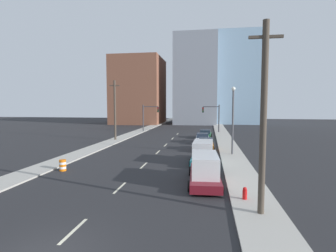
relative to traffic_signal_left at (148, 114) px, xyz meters
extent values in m
cube|color=#ADA89E|center=(-1.79, 3.89, -3.52)|extent=(2.61, 97.41, 0.12)
cube|color=#ADA89E|center=(15.13, 3.89, -3.52)|extent=(2.61, 97.41, 0.12)
cube|color=beige|center=(6.67, -42.81, -3.58)|extent=(0.16, 2.40, 0.01)
cube|color=beige|center=(6.67, -36.71, -3.58)|extent=(0.16, 2.40, 0.01)
cube|color=beige|center=(6.67, -30.13, -3.58)|extent=(0.16, 2.40, 0.01)
cube|color=beige|center=(6.67, -23.28, -3.58)|extent=(0.16, 2.40, 0.01)
cube|color=beige|center=(6.67, -17.73, -3.58)|extent=(0.16, 2.40, 0.01)
cube|color=beige|center=(6.67, -10.55, -3.58)|extent=(0.16, 2.40, 0.01)
cube|color=beige|center=(6.67, -3.51, -3.58)|extent=(0.16, 2.40, 0.01)
cube|color=brown|center=(-8.30, 23.93, 6.14)|extent=(14.00, 16.00, 19.45)
cube|color=gray|center=(8.71, 27.93, 9.07)|extent=(12.00, 20.00, 25.32)
cube|color=#8CADC6|center=(20.39, 31.93, 9.67)|extent=(13.00, 20.00, 26.51)
cylinder|color=#38383D|center=(-1.00, 0.00, -0.79)|extent=(0.24, 0.24, 5.60)
cylinder|color=#38383D|center=(0.59, 0.00, 1.61)|extent=(3.19, 0.16, 0.16)
cube|color=black|center=(2.19, 0.00, 0.98)|extent=(0.34, 0.32, 1.10)
cylinder|color=red|center=(2.19, -0.17, 1.32)|extent=(0.22, 0.04, 0.22)
cylinder|color=#593F0C|center=(2.19, -0.17, 0.98)|extent=(0.22, 0.04, 0.22)
cylinder|color=#0C3F14|center=(2.19, -0.17, 0.64)|extent=(0.22, 0.04, 0.22)
cylinder|color=#38383D|center=(14.58, 0.00, -0.79)|extent=(0.24, 0.24, 5.60)
cylinder|color=#38383D|center=(12.99, 0.00, 1.61)|extent=(3.19, 0.16, 0.16)
cube|color=black|center=(11.39, 0.00, 0.98)|extent=(0.34, 0.32, 1.10)
cylinder|color=red|center=(11.39, -0.17, 1.32)|extent=(0.22, 0.04, 0.22)
cylinder|color=#593F0C|center=(11.39, -0.17, 0.98)|extent=(0.22, 0.04, 0.22)
cylinder|color=#0C3F14|center=(11.39, -0.17, 0.64)|extent=(0.22, 0.04, 0.22)
cylinder|color=#473D33|center=(15.17, -39.85, 1.21)|extent=(0.32, 0.32, 9.60)
cube|color=#473D33|center=(15.17, -39.85, 5.21)|extent=(1.60, 0.14, 0.14)
cylinder|color=#473D33|center=(-1.96, -14.05, 1.08)|extent=(0.32, 0.32, 9.34)
cube|color=#473D33|center=(-1.96, -14.05, 4.95)|extent=(1.60, 0.14, 0.14)
cylinder|color=orange|center=(0.39, -33.09, -3.49)|extent=(0.56, 0.56, 0.19)
cylinder|color=white|center=(0.39, -33.09, -3.30)|extent=(0.56, 0.56, 0.19)
cylinder|color=orange|center=(0.39, -33.09, -3.11)|extent=(0.56, 0.56, 0.19)
cylinder|color=white|center=(0.39, -33.09, -2.92)|extent=(0.56, 0.56, 0.19)
cylinder|color=orange|center=(0.39, -33.09, -2.73)|extent=(0.56, 0.56, 0.19)
cylinder|color=#4C4C51|center=(15.15, -23.81, -0.04)|extent=(0.20, 0.20, 7.09)
sphere|color=white|center=(15.15, -23.81, 3.72)|extent=(0.44, 0.44, 0.44)
cylinder|color=red|center=(14.64, -37.96, -3.26)|extent=(0.26, 0.26, 0.65)
sphere|color=red|center=(14.64, -37.96, -2.87)|extent=(0.23, 0.23, 0.23)
cube|color=maroon|center=(12.28, -34.76, -3.12)|extent=(2.32, 6.29, 0.55)
cube|color=silver|center=(12.30, -35.07, -2.14)|extent=(1.96, 3.93, 1.39)
cylinder|color=black|center=(11.15, -32.90, -3.23)|extent=(0.26, 0.72, 0.71)
cylinder|color=black|center=(13.21, -32.79, -3.23)|extent=(0.26, 0.72, 0.71)
cylinder|color=black|center=(11.35, -36.73, -3.23)|extent=(0.26, 0.72, 0.71)
cylinder|color=black|center=(13.41, -36.63, -3.23)|extent=(0.26, 0.72, 0.71)
cube|color=#196B75|center=(12.03, -28.23, -3.12)|extent=(2.15, 5.69, 0.56)
cube|color=silver|center=(12.02, -28.51, -2.15)|extent=(1.86, 3.54, 1.39)
cylinder|color=black|center=(11.04, -26.45, -3.24)|extent=(0.24, 0.69, 0.69)
cylinder|color=black|center=(13.11, -26.51, -3.24)|extent=(0.24, 0.69, 0.69)
cylinder|color=black|center=(10.95, -29.95, -3.24)|extent=(0.24, 0.69, 0.69)
cylinder|color=black|center=(13.03, -30.01, -3.24)|extent=(0.24, 0.69, 0.69)
cube|color=orange|center=(12.22, -21.09, -3.07)|extent=(1.89, 4.34, 0.70)
cube|color=#1E2838|center=(12.22, -21.09, -2.40)|extent=(1.63, 1.97, 0.63)
cylinder|color=black|center=(11.25, -19.77, -3.27)|extent=(0.23, 0.63, 0.62)
cylinder|color=black|center=(13.14, -19.74, -3.27)|extent=(0.23, 0.63, 0.62)
cylinder|color=black|center=(11.29, -22.44, -3.27)|extent=(0.23, 0.63, 0.62)
cylinder|color=black|center=(13.18, -22.42, -3.27)|extent=(0.23, 0.63, 0.62)
cube|color=silver|center=(11.68, -14.94, -3.07)|extent=(1.96, 4.50, 0.64)
cube|color=#1E2838|center=(11.68, -14.94, -2.45)|extent=(1.70, 2.04, 0.60)
cylinder|color=black|center=(10.68, -13.57, -3.23)|extent=(0.23, 0.71, 0.71)
cylinder|color=black|center=(12.64, -13.55, -3.23)|extent=(0.23, 0.71, 0.71)
cylinder|color=black|center=(10.72, -16.34, -3.23)|extent=(0.23, 0.71, 0.71)
cylinder|color=black|center=(12.68, -16.31, -3.23)|extent=(0.23, 0.71, 0.71)
cube|color=#1E6033|center=(12.01, -9.14, -3.10)|extent=(2.02, 4.33, 0.63)
cube|color=#1E2838|center=(12.01, -9.14, -2.49)|extent=(1.71, 1.98, 0.58)
cylinder|color=black|center=(11.10, -7.78, -3.26)|extent=(0.24, 0.65, 0.65)
cylinder|color=black|center=(13.02, -7.85, -3.26)|extent=(0.24, 0.65, 0.65)
cylinder|color=black|center=(11.00, -10.42, -3.26)|extent=(0.24, 0.65, 0.65)
cylinder|color=black|center=(12.92, -10.49, -3.26)|extent=(0.24, 0.65, 0.65)
camera|label=1|loc=(12.51, -53.21, 1.97)|focal=28.00mm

